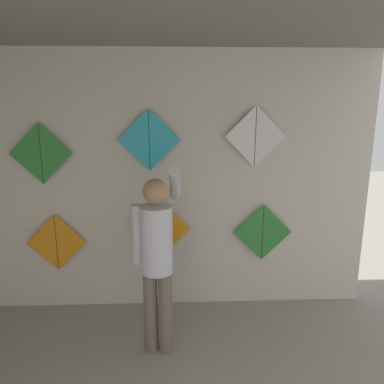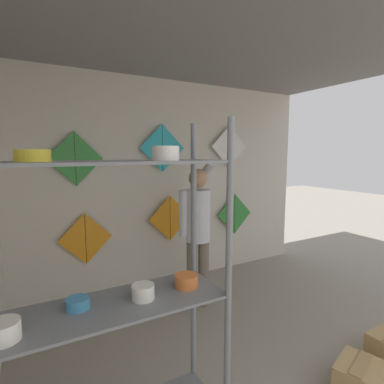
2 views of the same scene
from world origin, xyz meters
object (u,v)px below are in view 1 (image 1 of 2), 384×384
at_px(kite_3, 41,154).
at_px(kite_0, 56,243).
at_px(shopkeeper, 157,251).
at_px(kite_2, 263,232).
at_px(kite_4, 149,140).
at_px(kite_5, 255,137).
at_px(kite_1, 161,229).

bearing_deg(kite_3, kite_0, 0.00).
relative_size(shopkeeper, kite_0, 2.75).
relative_size(kite_2, kite_4, 1.00).
height_order(kite_4, kite_5, kite_5).
xyz_separation_m(kite_2, kite_4, (-1.22, 0.00, 1.02)).
bearing_deg(kite_1, shopkeeper, -90.46).
relative_size(kite_0, kite_1, 1.00).
distance_m(kite_0, kite_4, 1.51).
relative_size(kite_3, kite_4, 1.00).
xyz_separation_m(kite_3, kite_4, (1.11, 0.00, 0.13)).
relative_size(kite_1, kite_2, 1.00).
bearing_deg(kite_5, kite_4, 180.00).
relative_size(shopkeeper, kite_1, 2.75).
height_order(shopkeeper, kite_0, shopkeeper).
height_order(shopkeeper, kite_4, kite_4).
bearing_deg(kite_2, kite_4, 180.00).
bearing_deg(kite_3, kite_2, 0.00).
bearing_deg(kite_0, kite_4, 0.00).
bearing_deg(kite_4, kite_5, 0.00).
bearing_deg(shopkeeper, kite_1, 104.33).
bearing_deg(kite_1, kite_2, 0.00).
distance_m(kite_3, kite_5, 2.21).
xyz_separation_m(kite_0, kite_4, (1.03, 0.00, 1.10)).
bearing_deg(kite_3, kite_4, 0.00).
bearing_deg(kite_4, shopkeeper, -82.90).
height_order(kite_1, kite_5, kite_5).
height_order(shopkeeper, kite_2, shopkeeper).
height_order(kite_0, kite_4, kite_4).
height_order(shopkeeper, kite_3, kite_3).
bearing_deg(shopkeeper, kite_3, 162.07).
height_order(kite_0, kite_1, kite_1).
height_order(kite_2, kite_5, kite_5).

